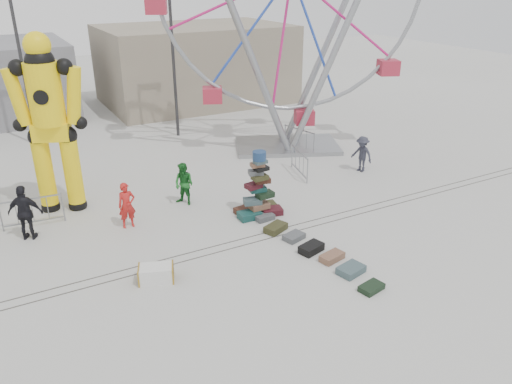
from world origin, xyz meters
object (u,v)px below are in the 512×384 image
pedestrian_black (26,213)px  barricade_wheel_back (299,139)px  barricade_dummy_c (33,212)px  barricade_wheel_front (299,163)px  suitcase_tower (258,197)px  crash_test_dummy (50,119)px  lamp_post_left (23,56)px  pedestrian_grey (362,154)px  pedestrian_green (184,184)px  lamp_post_right (175,51)px  pedestrian_red (127,205)px  steamer_trunk (156,274)px

pedestrian_black → barricade_wheel_back: bearing=-139.8°
barricade_dummy_c → barricade_wheel_front: (10.81, -0.35, 0.00)m
suitcase_tower → crash_test_dummy: crash_test_dummy is taller
crash_test_dummy → barricade_dummy_c: crash_test_dummy is taller
lamp_post_left → barricade_wheel_back: size_ratio=4.00×
barricade_wheel_back → barricade_wheel_front: bearing=-45.7°
barricade_wheel_back → pedestrian_black: size_ratio=1.05×
pedestrian_black → pedestrian_grey: bearing=-156.3°
suitcase_tower → pedestrian_green: bearing=138.8°
lamp_post_right → crash_test_dummy: lamp_post_right is taller
suitcase_tower → pedestrian_red: size_ratio=1.50×
barricade_wheel_back → pedestrian_black: (-12.90, -3.39, 0.41)m
barricade_dummy_c → lamp_post_right: bearing=47.7°
suitcase_tower → pedestrian_black: suitcase_tower is taller
pedestrian_red → barricade_dummy_c: bearing=153.2°
lamp_post_left → pedestrian_red: size_ratio=4.88×
pedestrian_red → pedestrian_green: bearing=21.0°
barricade_wheel_front → crash_test_dummy: bearing=95.8°
pedestrian_red → lamp_post_left: bearing=100.5°
barricade_dummy_c → pedestrian_black: bearing=-100.7°
crash_test_dummy → pedestrian_black: 3.44m
barricade_wheel_front → lamp_post_left: bearing=57.1°
lamp_post_right → pedestrian_black: bearing=-134.8°
crash_test_dummy → pedestrian_red: bearing=-35.3°
barricade_wheel_front → suitcase_tower: bearing=140.2°
barricade_dummy_c → pedestrian_black: size_ratio=1.05×
steamer_trunk → pedestrian_grey: pedestrian_grey is taller
lamp_post_left → barricade_wheel_front: lamp_post_left is taller
steamer_trunk → barricade_wheel_front: size_ratio=0.50×
barricade_dummy_c → pedestrian_grey: bearing=-0.7°
lamp_post_left → suitcase_tower: (6.08, -12.61, -3.80)m
suitcase_tower → pedestrian_red: (-4.46, 1.31, 0.13)m
barricade_wheel_front → pedestrian_green: size_ratio=1.21×
suitcase_tower → pedestrian_red: 4.65m
crash_test_dummy → barricade_wheel_front: size_ratio=3.31×
barricade_wheel_back → pedestrian_grey: 3.90m
pedestrian_grey → crash_test_dummy: bearing=-114.9°
pedestrian_green → barricade_wheel_front: bearing=61.9°
steamer_trunk → barricade_wheel_back: 12.68m
lamp_post_left → pedestrian_red: 11.99m
lamp_post_right → pedestrian_green: 9.71m
lamp_post_left → suitcase_tower: bearing=-64.3°
barricade_wheel_back → pedestrian_black: bearing=-88.1°
barricade_wheel_back → lamp_post_right: bearing=-152.6°
pedestrian_red → barricade_wheel_front: bearing=11.4°
lamp_post_right → pedestrian_red: bearing=-120.0°
barricade_dummy_c → pedestrian_green: (5.30, -0.80, 0.28)m
suitcase_tower → pedestrian_red: suitcase_tower is taller
suitcase_tower → steamer_trunk: bearing=-148.2°
barricade_wheel_back → pedestrian_grey: pedestrian_grey is taller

